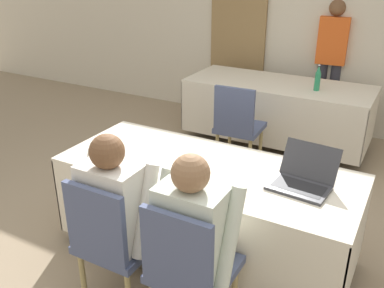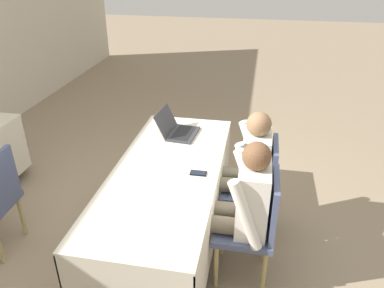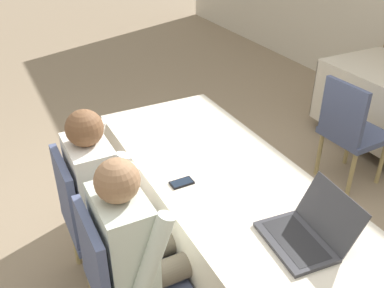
% 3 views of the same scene
% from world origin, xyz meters
% --- Properties ---
extents(ground_plane, '(24.00, 24.00, 0.00)m').
position_xyz_m(ground_plane, '(0.00, 0.00, 0.00)').
color(ground_plane, gray).
extents(conference_table_near, '(2.07, 0.85, 0.73)m').
position_xyz_m(conference_table_near, '(0.00, 0.00, 0.56)').
color(conference_table_near, beige).
rests_on(conference_table_near, ground_plane).
extents(laptop, '(0.39, 0.38, 0.23)m').
position_xyz_m(laptop, '(0.64, 0.05, 0.77)').
color(laptop, '#333338').
rests_on(laptop, conference_table_near).
extents(cell_phone, '(0.07, 0.13, 0.01)m').
position_xyz_m(cell_phone, '(-0.02, -0.27, 0.73)').
color(cell_phone, black).
rests_on(cell_phone, conference_table_near).
extents(paper_beside_laptop, '(0.29, 0.34, 0.00)m').
position_xyz_m(paper_beside_laptop, '(-0.30, -0.21, 0.73)').
color(paper_beside_laptop, white).
rests_on(paper_beside_laptop, conference_table_near).
extents(chair_near_left, '(0.44, 0.44, 0.91)m').
position_xyz_m(chair_near_left, '(-0.26, -0.73, 0.50)').
color(chair_near_left, tan).
rests_on(chair_near_left, ground_plane).
extents(chair_near_right, '(0.44, 0.44, 0.91)m').
position_xyz_m(chair_near_right, '(0.26, -0.73, 0.50)').
color(chair_near_right, tan).
rests_on(chair_near_right, ground_plane).
extents(person_checkered_shirt, '(0.50, 0.52, 1.17)m').
position_xyz_m(person_checkered_shirt, '(-0.26, -0.63, 0.66)').
color(person_checkered_shirt, '#665B4C').
rests_on(person_checkered_shirt, ground_plane).
extents(person_white_shirt, '(0.50, 0.52, 1.17)m').
position_xyz_m(person_white_shirt, '(0.26, -0.63, 0.66)').
color(person_white_shirt, '#665B4C').
rests_on(person_white_shirt, ground_plane).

